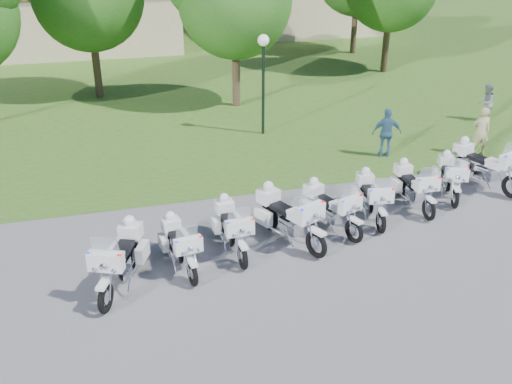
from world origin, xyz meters
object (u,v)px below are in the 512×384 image
object	(u,v)px
motorcycle_0	(120,258)
motorcycle_1	(180,244)
motorcycle_5	(372,196)
bystander_a	(481,131)
motorcycle_7	(450,176)
motorcycle_2	(232,227)
lamp_post	(263,60)
motorcycle_8	(484,164)
motorcycle_4	(330,207)
motorcycle_3	(288,216)
motorcycle_6	(414,186)
bystander_c	(387,133)
bystander_b	(486,103)

from	to	relation	value
motorcycle_0	motorcycle_1	distance (m)	1.49
motorcycle_5	bystander_a	size ratio (longest dim) A/B	1.27
motorcycle_7	motorcycle_5	bearing A→B (deg)	33.70
motorcycle_2	lamp_post	xyz separation A→B (m)	(3.25, 8.37, 2.33)
motorcycle_2	motorcycle_8	bearing A→B (deg)	-171.15
motorcycle_4	motorcycle_3	bearing A→B (deg)	-5.28
motorcycle_6	bystander_c	size ratio (longest dim) A/B	1.28
motorcycle_3	motorcycle_4	distance (m)	1.38
bystander_c	motorcycle_7	bearing A→B (deg)	110.84
motorcycle_8	bystander_b	bearing A→B (deg)	-145.04
motorcycle_1	motorcycle_7	xyz separation A→B (m)	(8.64, 1.86, 0.01)
motorcycle_5	motorcycle_6	distance (m)	1.55
motorcycle_1	motorcycle_2	world-z (taller)	motorcycle_2
motorcycle_3	motorcycle_8	size ratio (longest dim) A/B	0.97
motorcycle_2	motorcycle_4	world-z (taller)	motorcycle_4
motorcycle_4	motorcycle_8	size ratio (longest dim) A/B	0.88
motorcycle_5	lamp_post	world-z (taller)	lamp_post
motorcycle_6	lamp_post	distance (m)	8.11
lamp_post	bystander_b	distance (m)	9.83
motorcycle_8	bystander_c	bearing A→B (deg)	-79.10
motorcycle_5	bystander_a	distance (m)	6.83
motorcycle_0	lamp_post	distance (m)	11.27
motorcycle_5	lamp_post	xyz separation A→B (m)	(-1.01, 7.66, 2.34)
motorcycle_0	motorcycle_6	distance (m)	8.81
motorcycle_0	motorcycle_8	bearing A→B (deg)	-144.70
motorcycle_4	lamp_post	bearing A→B (deg)	-112.30
motorcycle_3	motorcycle_6	world-z (taller)	motorcycle_3
motorcycle_0	motorcycle_4	size ratio (longest dim) A/B	1.07
motorcycle_0	bystander_a	size ratio (longest dim) A/B	1.34
motorcycle_3	motorcycle_7	bearing A→B (deg)	170.40
bystander_a	motorcycle_1	bearing A→B (deg)	34.62
motorcycle_6	bystander_c	world-z (taller)	bystander_c
motorcycle_8	bystander_c	size ratio (longest dim) A/B	1.41
motorcycle_7	lamp_post	distance (m)	8.36
lamp_post	motorcycle_7	bearing A→B (deg)	-60.18
motorcycle_6	bystander_b	world-z (taller)	bystander_b
motorcycle_2	motorcycle_6	bearing A→B (deg)	-172.24
motorcycle_2	motorcycle_8	xyz separation A→B (m)	(8.63, 1.70, 0.09)
motorcycle_2	motorcycle_7	distance (m)	7.37
motorcycle_0	motorcycle_4	xyz separation A→B (m)	(5.70, 1.24, -0.06)
motorcycle_1	motorcycle_4	world-z (taller)	motorcycle_4
bystander_a	motorcycle_4	bearing A→B (deg)	40.07
motorcycle_3	lamp_post	size ratio (longest dim) A/B	0.63
motorcycle_7	motorcycle_4	bearing A→B (deg)	33.48
motorcycle_5	motorcycle_6	bearing A→B (deg)	-159.20
motorcycle_1	motorcycle_5	xyz separation A→B (m)	(5.66, 1.15, 0.03)
motorcycle_5	bystander_a	world-z (taller)	bystander_a
motorcycle_4	lamp_post	distance (m)	8.32
motorcycle_7	bystander_b	distance (m)	8.19
motorcycle_2	bystander_c	distance (m)	8.36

